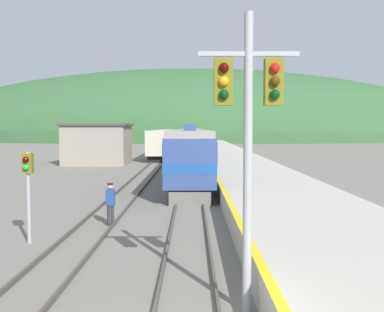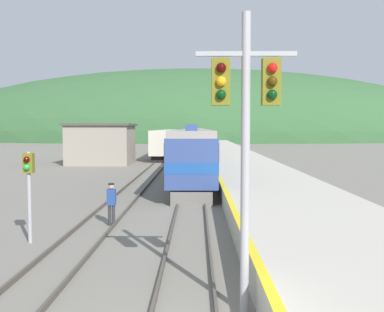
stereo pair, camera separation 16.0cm
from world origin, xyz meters
name	(u,v)px [view 2 (the right image)]	position (x,y,z in m)	size (l,w,h in m)	color
track_main	(195,151)	(0.00, 70.00, 0.08)	(1.52, 180.00, 0.16)	#4C443D
track_siding	(173,151)	(-3.91, 70.00, 0.08)	(1.51, 180.00, 0.16)	#4C443D
platform	(231,156)	(4.72, 50.00, 0.47)	(6.22, 140.00, 0.96)	#BCB5A5
distant_hills	(196,139)	(0.00, 147.67, 0.00)	(191.51, 86.18, 47.52)	#335B33
station_shed	(101,144)	(-10.56, 43.06, 2.31)	(7.31, 7.18, 4.59)	gray
express_train_lead_car	(193,154)	(0.00, 25.45, 2.18)	(2.90, 20.16, 4.34)	black
carriage_second	(195,144)	(0.00, 47.66, 2.16)	(2.89, 22.04, 3.98)	black
carriage_third	(195,139)	(0.00, 70.58, 2.16)	(2.89, 22.04, 3.98)	black
carriage_fourth	(196,136)	(0.00, 93.49, 2.16)	(2.89, 22.04, 3.98)	black
siding_train	(169,142)	(-3.91, 59.14, 1.95)	(2.90, 29.83, 3.77)	black
signal_mast_main	(246,119)	(1.35, 2.12, 4.34)	(2.20, 0.42, 6.66)	#9E9EA3
signal_post_siding	(29,177)	(-5.73, 8.12, 2.38)	(0.36, 0.42, 3.30)	#9E9EA3
track_worker	(111,201)	(-3.33, 11.01, 1.05)	(0.37, 0.25, 1.82)	#2D2D33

